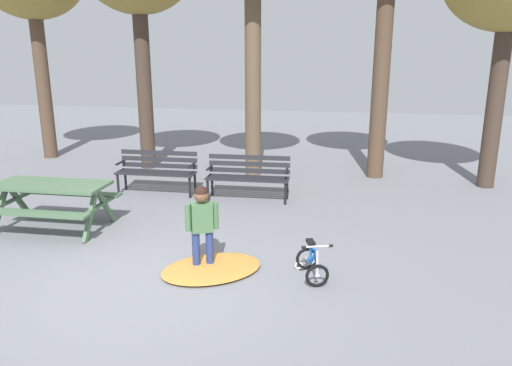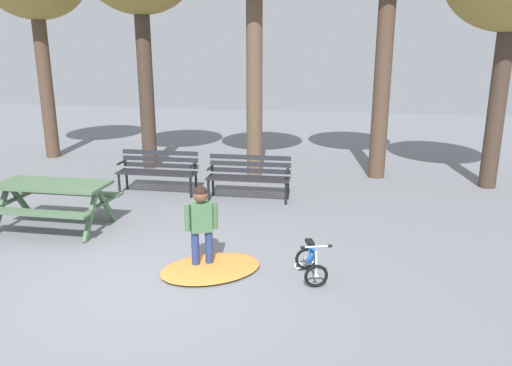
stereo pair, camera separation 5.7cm
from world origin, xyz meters
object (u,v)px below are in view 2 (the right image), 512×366
Objects in this scene: park_bench_far_left at (158,168)px; park_bench_left at (249,174)px; kids_bicycle at (311,263)px; picnic_table at (52,193)px; child_standing at (201,220)px.

park_bench_left is (1.90, -0.09, 0.00)m from park_bench_far_left.
picnic_table is at bearing 166.84° from kids_bicycle.
kids_bicycle is at bearing -44.14° from park_bench_far_left.
park_bench_far_left is at bearing 120.60° from child_standing.
child_standing is 1.53m from kids_bicycle.
child_standing is 1.83× the size of kids_bicycle.
picnic_table is at bearing 160.65° from child_standing.
park_bench_left is (2.78, 2.21, -0.08)m from picnic_table.
picnic_table is 4.40m from kids_bicycle.
park_bench_far_left reaches higher than kids_bicycle.
child_standing reaches higher than park_bench_far_left.
picnic_table is at bearing -110.93° from park_bench_far_left.
child_standing is at bearing -89.26° from park_bench_left.
park_bench_left is at bearing 38.47° from picnic_table.
kids_bicycle is at bearing -13.16° from picnic_table.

